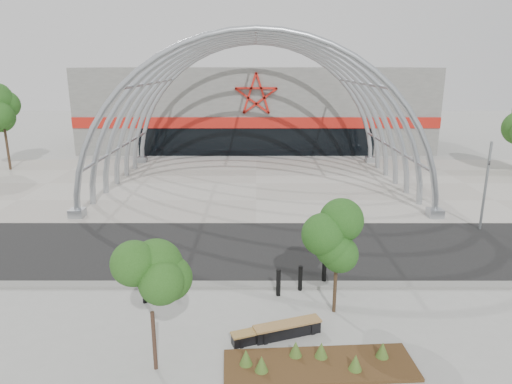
% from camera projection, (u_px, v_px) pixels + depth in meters
% --- Properties ---
extents(ground, '(140.00, 140.00, 0.00)m').
position_uv_depth(ground, '(256.00, 283.00, 17.81)').
color(ground, '#9B9B96').
rests_on(ground, ground).
extents(road, '(140.00, 7.00, 0.02)m').
position_uv_depth(road, '(256.00, 249.00, 21.17)').
color(road, black).
rests_on(road, ground).
extents(forecourt, '(60.00, 17.00, 0.04)m').
position_uv_depth(forecourt, '(256.00, 184.00, 32.73)').
color(forecourt, '#A6A095').
rests_on(forecourt, ground).
extents(kerb, '(60.00, 0.50, 0.12)m').
position_uv_depth(kerb, '(256.00, 285.00, 17.55)').
color(kerb, slate).
rests_on(kerb, ground).
extents(arena_building, '(34.00, 15.24, 8.00)m').
position_uv_depth(arena_building, '(256.00, 106.00, 48.95)').
color(arena_building, slate).
rests_on(arena_building, ground).
extents(vault_canopy, '(20.80, 15.80, 20.36)m').
position_uv_depth(vault_canopy, '(256.00, 184.00, 32.73)').
color(vault_canopy, '#A2A7AD').
rests_on(vault_canopy, ground).
extents(planting_bed, '(5.49, 1.99, 0.57)m').
position_uv_depth(planting_bed, '(317.00, 362.00, 12.88)').
color(planting_bed, '#392913').
rests_on(planting_bed, ground).
extents(signal_pole, '(0.14, 0.65, 4.60)m').
position_uv_depth(signal_pole, '(486.00, 185.00, 23.05)').
color(signal_pole, gray).
rests_on(signal_pole, ground).
extents(street_tree_0, '(1.53, 1.53, 3.49)m').
position_uv_depth(street_tree_0, '(151.00, 288.00, 12.15)').
color(street_tree_0, '#311E18').
rests_on(street_tree_0, ground).
extents(street_tree_1, '(1.52, 1.52, 3.59)m').
position_uv_depth(street_tree_1, '(337.00, 242.00, 15.10)').
color(street_tree_1, black).
rests_on(street_tree_1, ground).
extents(bench_0, '(1.89, 1.04, 0.39)m').
position_uv_depth(bench_0, '(261.00, 335.00, 14.08)').
color(bench_0, black).
rests_on(bench_0, ground).
extents(bench_1, '(2.22, 1.17, 0.46)m').
position_uv_depth(bench_1, '(287.00, 329.00, 14.31)').
color(bench_1, black).
rests_on(bench_1, ground).
extents(bollard_0, '(0.16, 0.16, 0.99)m').
position_uv_depth(bollard_0, '(144.00, 290.00, 16.25)').
color(bollard_0, black).
rests_on(bollard_0, ground).
extents(bollard_1, '(0.16, 0.16, 0.98)m').
position_uv_depth(bollard_1, '(169.00, 278.00, 17.15)').
color(bollard_1, black).
rests_on(bollard_1, ground).
extents(bollard_2, '(0.16, 0.16, 0.98)m').
position_uv_depth(bollard_2, '(300.00, 278.00, 17.16)').
color(bollard_2, black).
rests_on(bollard_2, ground).
extents(bollard_3, '(0.17, 0.17, 1.04)m').
position_uv_depth(bollard_3, '(278.00, 283.00, 16.75)').
color(bollard_3, black).
rests_on(bollard_3, ground).
extents(bollard_4, '(0.17, 0.17, 1.05)m').
position_uv_depth(bollard_4, '(324.00, 271.00, 17.68)').
color(bollard_4, black).
rests_on(bollard_4, ground).
extents(bg_tree_0, '(3.00, 3.00, 6.45)m').
position_uv_depth(bg_tree_0, '(2.00, 112.00, 35.84)').
color(bg_tree_0, black).
rests_on(bg_tree_0, ground).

